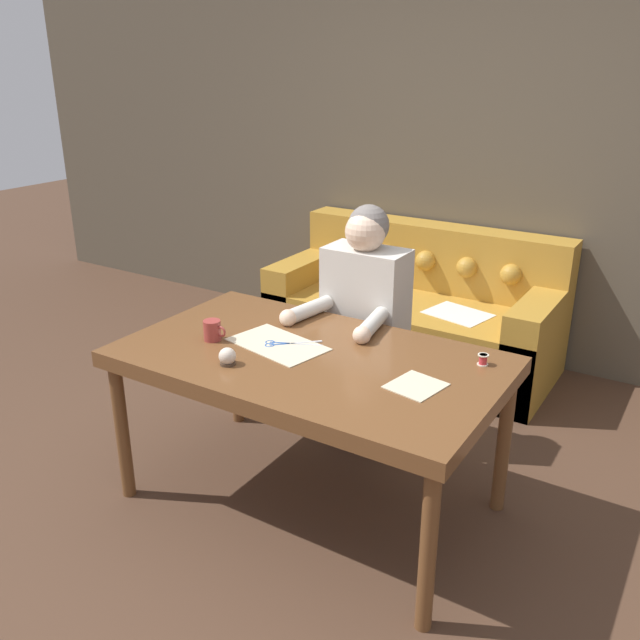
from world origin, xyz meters
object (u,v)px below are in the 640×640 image
(pin_cushion, at_px, (227,357))
(dining_table, at_px, (310,369))
(person, at_px, (364,328))
(scissors, at_px, (283,344))
(couch, at_px, (415,316))
(thread_spool, at_px, (483,360))
(mug, at_px, (213,330))

(pin_cushion, bearing_deg, dining_table, 48.87)
(dining_table, height_order, pin_cushion, pin_cushion)
(person, bearing_deg, pin_cushion, -100.18)
(scissors, relative_size, pin_cushion, 3.27)
(dining_table, xyz_separation_m, couch, (-0.25, 1.65, -0.35))
(dining_table, bearing_deg, person, 96.60)
(pin_cushion, bearing_deg, thread_spool, 31.94)
(dining_table, distance_m, mug, 0.46)
(couch, xyz_separation_m, pin_cushion, (0.03, -1.90, 0.45))
(person, xyz_separation_m, mug, (-0.37, -0.70, 0.15))
(dining_table, bearing_deg, scissors, 169.65)
(scissors, xyz_separation_m, mug, (-0.29, -0.12, 0.04))
(dining_table, relative_size, pin_cushion, 22.17)
(dining_table, distance_m, scissors, 0.17)
(couch, relative_size, mug, 15.88)
(couch, bearing_deg, person, -80.01)
(pin_cushion, bearing_deg, person, 79.82)
(couch, relative_size, pin_cushion, 25.10)
(scissors, distance_m, pin_cushion, 0.30)
(mug, xyz_separation_m, pin_cushion, (0.21, -0.16, -0.01))
(thread_spool, bearing_deg, dining_table, -156.18)
(couch, height_order, scissors, couch)
(pin_cushion, bearing_deg, mug, 142.90)
(couch, xyz_separation_m, person, (0.18, -1.04, 0.31))
(scissors, bearing_deg, person, 81.98)
(scissors, distance_m, thread_spool, 0.84)
(couch, distance_m, thread_spool, 1.69)
(couch, bearing_deg, mug, -96.06)
(scissors, bearing_deg, pin_cushion, -104.45)
(pin_cushion, bearing_deg, scissors, 75.55)
(scissors, xyz_separation_m, pin_cushion, (-0.07, -0.28, 0.03))
(mug, distance_m, thread_spool, 1.15)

